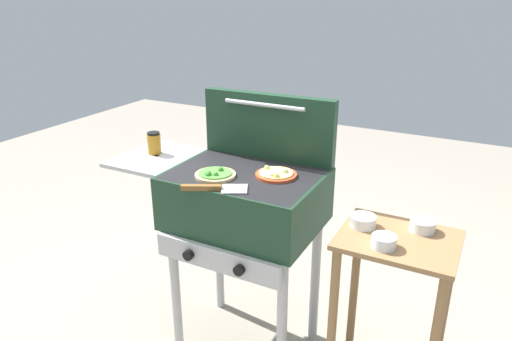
# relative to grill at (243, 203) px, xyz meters

# --- Properties ---
(grill) EXTENTS (0.96, 0.53, 0.90)m
(grill) POSITION_rel_grill_xyz_m (0.00, 0.00, 0.00)
(grill) COLOR #193823
(grill) RESTS_ON ground_plane
(grill_lid_open) EXTENTS (0.63, 0.09, 0.30)m
(grill_lid_open) POSITION_rel_grill_xyz_m (0.01, 0.22, 0.30)
(grill_lid_open) COLOR #193823
(grill_lid_open) RESTS_ON grill
(pizza_veggie) EXTENTS (0.17, 0.17, 0.04)m
(pizza_veggie) POSITION_rel_grill_xyz_m (-0.08, -0.09, 0.15)
(pizza_veggie) COLOR #E0C17F
(pizza_veggie) RESTS_ON grill
(pizza_cheese) EXTENTS (0.17, 0.17, 0.04)m
(pizza_cheese) POSITION_rel_grill_xyz_m (0.15, 0.03, 0.15)
(pizza_cheese) COLOR #C64723
(pizza_cheese) RESTS_ON grill
(sauce_jar) EXTENTS (0.06, 0.06, 0.10)m
(sauce_jar) POSITION_rel_grill_xyz_m (-0.49, 0.03, 0.20)
(sauce_jar) COLOR #B77A1E
(sauce_jar) RESTS_ON grill
(spatula) EXTENTS (0.26, 0.17, 0.02)m
(spatula) POSITION_rel_grill_xyz_m (-0.00, -0.21, 0.15)
(spatula) COLOR #B7BABF
(spatula) RESTS_ON grill
(prep_table) EXTENTS (0.44, 0.36, 0.76)m
(prep_table) POSITION_rel_grill_xyz_m (0.67, 0.00, -0.22)
(prep_table) COLOR olive
(prep_table) RESTS_ON ground_plane
(topping_bowl_near) EXTENTS (0.09, 0.09, 0.04)m
(topping_bowl_near) POSITION_rel_grill_xyz_m (0.64, -0.09, 0.02)
(topping_bowl_near) COLOR silver
(topping_bowl_near) RESTS_ON prep_table
(topping_bowl_far) EXTENTS (0.10, 0.10, 0.04)m
(topping_bowl_far) POSITION_rel_grill_xyz_m (0.74, 0.10, 0.02)
(topping_bowl_far) COLOR silver
(topping_bowl_far) RESTS_ON prep_table
(topping_bowl_middle) EXTENTS (0.10, 0.10, 0.04)m
(topping_bowl_middle) POSITION_rel_grill_xyz_m (0.53, 0.03, 0.02)
(topping_bowl_middle) COLOR silver
(topping_bowl_middle) RESTS_ON prep_table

